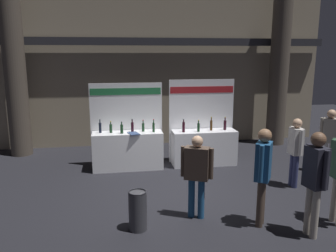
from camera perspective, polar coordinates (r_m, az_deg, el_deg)
name	(u,v)px	position (r m, az deg, el deg)	size (l,w,h in m)	color
ground_plane	(177,195)	(7.69, 1.57, -11.32)	(24.00, 24.00, 0.00)	black
hall_colonnade	(153,54)	(11.45, -2.58, 11.93)	(11.67, 1.21, 6.21)	gray
exhibitor_booth_0	(128,147)	(9.26, -6.72, -3.44)	(1.94, 0.74, 2.27)	white
exhibitor_booth_1	(203,143)	(9.61, 5.92, -2.90)	(1.85, 0.66, 2.34)	white
trash_bin	(138,210)	(6.17, -5.05, -13.80)	(0.32, 0.32, 0.72)	#38383D
visitor_0	(330,136)	(9.71, 25.26, -1.53)	(0.43, 0.36, 1.65)	silver
visitor_1	(315,175)	(6.16, 23.26, -7.49)	(0.30, 0.50, 1.81)	#ADA393
visitor_2	(295,147)	(8.36, 20.42, -3.37)	(0.23, 0.48, 1.61)	navy
visitor_4	(197,169)	(6.37, 4.81, -7.20)	(0.56, 0.40, 1.59)	navy
visitor_5	(263,169)	(6.26, 15.49, -6.88)	(0.39, 0.44, 1.78)	#47382D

